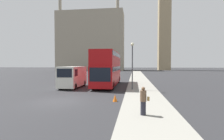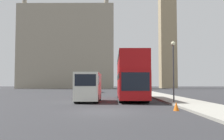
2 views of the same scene
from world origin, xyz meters
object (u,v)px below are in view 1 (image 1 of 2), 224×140
at_px(clock_tower, 164,7).
at_px(street_lamp, 132,58).
at_px(white_van, 73,76).
at_px(pedestrian, 143,101).
at_px(red_double_decker_bus, 108,67).
at_px(parked_sedan, 101,73).

xyz_separation_m(clock_tower, street_lamp, (-15.34, -72.84, -28.44)).
distance_m(white_van, pedestrian, 14.04).
distance_m(red_double_decker_bus, pedestrian, 14.56).
xyz_separation_m(white_van, parked_sedan, (-1.25, 25.37, -0.71)).
bearing_deg(street_lamp, white_van, 168.16).
bearing_deg(street_lamp, pedestrian, -85.84).
height_order(red_double_decker_bus, pedestrian, red_double_decker_bus).
bearing_deg(street_lamp, clock_tower, 78.11).
distance_m(clock_tower, pedestrian, 89.54).
height_order(red_double_decker_bus, white_van, red_double_decker_bus).
xyz_separation_m(white_van, street_lamp, (7.46, -1.56, 2.18)).
bearing_deg(clock_tower, pedestrian, -100.03).
xyz_separation_m(clock_tower, parked_sedan, (-24.05, -45.91, -31.33)).
relative_size(red_double_decker_bus, white_van, 1.99).
xyz_separation_m(pedestrian, parked_sedan, (-9.43, 36.77, -0.22)).
bearing_deg(clock_tower, red_double_decker_bus, -105.23).
bearing_deg(clock_tower, street_lamp, -101.89).
relative_size(clock_tower, red_double_decker_bus, 5.79).
relative_size(white_van, parked_sedan, 1.17).
bearing_deg(parked_sedan, red_double_decker_bus, -76.91).
height_order(clock_tower, white_van, clock_tower).
bearing_deg(clock_tower, parked_sedan, -117.65).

